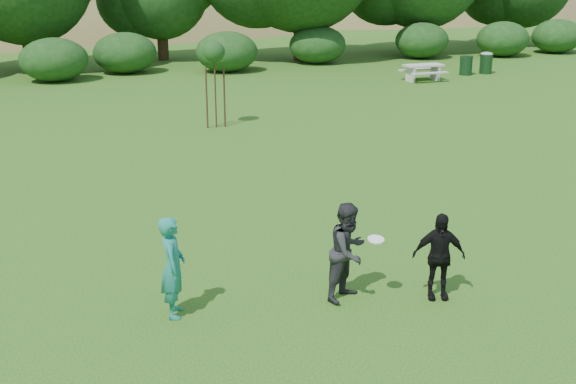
% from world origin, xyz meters
% --- Properties ---
extents(ground, '(120.00, 120.00, 0.00)m').
position_xyz_m(ground, '(0.00, 0.00, 0.00)').
color(ground, '#19470C').
rests_on(ground, ground).
extents(player_teal, '(0.51, 0.67, 1.64)m').
position_xyz_m(player_teal, '(-2.68, 0.91, 0.82)').
color(player_teal, '#1B7B6B').
rests_on(player_teal, ground).
extents(player_grey, '(1.01, 0.96, 1.65)m').
position_xyz_m(player_grey, '(0.13, 0.51, 0.83)').
color(player_grey, '#252628').
rests_on(player_grey, ground).
extents(player_black, '(0.94, 0.63, 1.48)m').
position_xyz_m(player_black, '(1.52, 0.01, 0.74)').
color(player_black, black).
rests_on(player_black, ground).
extents(trash_can_near, '(0.60, 0.60, 0.90)m').
position_xyz_m(trash_can_near, '(15.64, 20.45, 0.45)').
color(trash_can_near, '#123217').
rests_on(trash_can_near, ground).
extents(frisbee, '(0.27, 0.27, 0.07)m').
position_xyz_m(frisbee, '(0.48, 0.25, 1.08)').
color(frisbee, white).
rests_on(frisbee, ground).
extents(sapling, '(0.70, 0.70, 2.85)m').
position_xyz_m(sapling, '(1.38, 13.58, 2.42)').
color(sapling, '#372415').
rests_on(sapling, ground).
extents(picnic_table, '(1.80, 1.48, 0.76)m').
position_xyz_m(picnic_table, '(12.76, 19.59, 0.52)').
color(picnic_table, '#BCB7AD').
rests_on(picnic_table, ground).
extents(trash_can_lidded, '(0.60, 0.60, 1.05)m').
position_xyz_m(trash_can_lidded, '(16.80, 20.48, 0.54)').
color(trash_can_lidded, '#123216').
rests_on(trash_can_lidded, ground).
extents(hillside, '(150.00, 72.00, 52.00)m').
position_xyz_m(hillside, '(-0.56, 68.45, -11.97)').
color(hillside, olive).
rests_on(hillside, ground).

